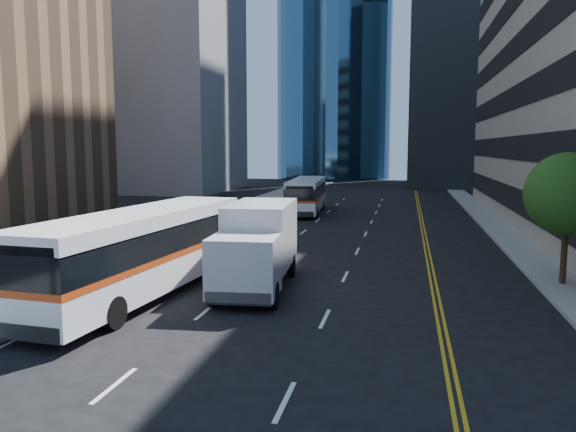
% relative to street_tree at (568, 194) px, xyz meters
% --- Properties ---
extents(ground, '(160.00, 160.00, 0.00)m').
position_rel_street_tree_xyz_m(ground, '(-9.00, -8.00, -3.64)').
color(ground, black).
rests_on(ground, ground).
extents(sidewalk_west, '(5.00, 90.00, 0.15)m').
position_rel_street_tree_xyz_m(sidewalk_west, '(-19.50, 17.00, -3.57)').
color(sidewalk_west, gray).
rests_on(sidewalk_west, ground).
extents(sidewalk_east, '(2.00, 90.00, 0.15)m').
position_rel_street_tree_xyz_m(sidewalk_east, '(-0.00, 17.00, -3.57)').
color(sidewalk_east, gray).
rests_on(sidewalk_east, ground).
extents(midrise_west, '(18.00, 18.00, 35.00)m').
position_rel_street_tree_xyz_m(midrise_west, '(-37.00, 44.00, 13.86)').
color(midrise_west, gray).
rests_on(midrise_west, ground).
extents(street_tree, '(3.20, 3.20, 5.10)m').
position_rel_street_tree_xyz_m(street_tree, '(0.00, 0.00, 0.00)').
color(street_tree, '#332114').
rests_on(street_tree, sidewalk_east).
extents(bus_front, '(3.62, 12.34, 3.14)m').
position_rel_street_tree_xyz_m(bus_front, '(-15.44, -4.60, -1.93)').
color(bus_front, white).
rests_on(bus_front, ground).
extents(bus_rear, '(3.17, 11.06, 2.82)m').
position_rel_street_tree_xyz_m(bus_rear, '(-14.18, 22.80, -2.10)').
color(bus_rear, white).
rests_on(bus_rear, ground).
extents(box_truck, '(2.84, 6.93, 3.24)m').
position_rel_street_tree_xyz_m(box_truck, '(-11.61, -2.69, -1.93)').
color(box_truck, silver).
rests_on(box_truck, ground).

